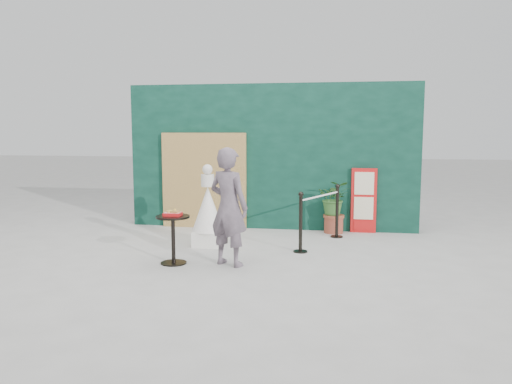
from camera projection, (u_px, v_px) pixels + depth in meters
The scene contains 10 objects.
ground at pixel (243, 268), 7.49m from camera, with size 60.00×60.00×0.00m, color #ADAAA5.
back_wall at pixel (271, 157), 10.39m from camera, with size 6.00×0.30×3.00m, color black.
bamboo_fence at pixel (204, 181), 10.48m from camera, with size 1.80×0.08×2.00m, color tan.
woman at pixel (229, 207), 7.54m from camera, with size 0.66×0.43×1.80m, color slate.
menu_board at pixel (364, 201), 10.00m from camera, with size 0.50×0.07×1.30m.
statue at pixel (208, 213), 8.85m from camera, with size 0.57×0.57×1.46m.
cafe_table at pixel (173, 232), 7.67m from camera, with size 0.52×0.52×0.75m.
food_basket at pixel (173, 213), 7.63m from camera, with size 0.26×0.19×0.11m.
planter at pixel (334, 203), 9.96m from camera, with size 0.62×0.54×1.06m.
stanchion_barrier at pixel (320, 217), 8.98m from camera, with size 0.84×1.54×1.03m.
Camera 1 is at (1.39, -7.16, 2.05)m, focal length 35.00 mm.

